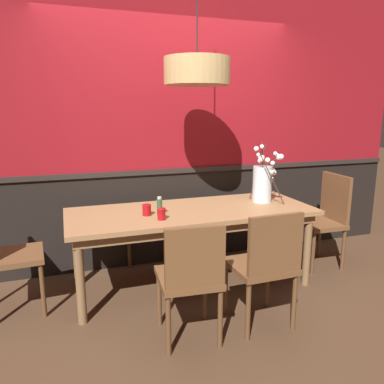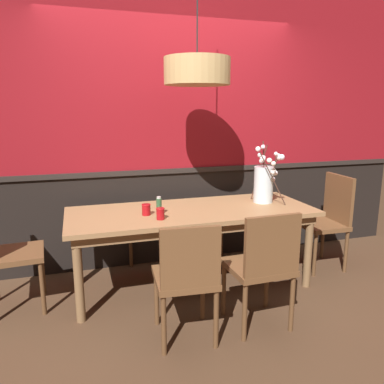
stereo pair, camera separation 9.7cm
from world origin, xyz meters
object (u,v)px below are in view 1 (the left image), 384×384
(chair_far_side_left, at_px, (140,209))
(condiment_bottle, at_px, (160,206))
(chair_head_east_end, at_px, (325,215))
(chair_near_side_left, at_px, (191,275))
(dining_table, at_px, (192,218))
(pendant_lamp, at_px, (197,71))
(chair_near_side_right, at_px, (265,262))
(candle_holder_nearer_center, at_px, (161,214))
(candle_holder_nearer_edge, at_px, (147,210))
(chair_far_side_right, at_px, (195,206))
(vase_with_blossoms, at_px, (263,183))
(chair_head_west_end, at_px, (3,251))

(chair_far_side_left, height_order, condiment_bottle, chair_far_side_left)
(chair_head_east_end, distance_m, chair_near_side_left, 1.96)
(dining_table, height_order, condiment_bottle, condiment_bottle)
(condiment_bottle, distance_m, pendant_lamp, 1.18)
(chair_near_side_right, xyz_separation_m, candle_holder_nearer_center, (-0.62, 0.61, 0.26))
(condiment_bottle, height_order, pendant_lamp, pendant_lamp)
(chair_near_side_right, bearing_deg, candle_holder_nearer_edge, 132.54)
(chair_near_side_right, distance_m, candle_holder_nearer_center, 0.91)
(chair_near_side_right, bearing_deg, condiment_bottle, 128.92)
(chair_far_side_right, xyz_separation_m, pendant_lamp, (-0.28, -0.82, 1.39))
(chair_near_side_right, bearing_deg, candle_holder_nearer_center, 135.54)
(chair_near_side_right, bearing_deg, chair_far_side_left, 109.53)
(vase_with_blossoms, bearing_deg, candle_holder_nearer_edge, -174.22)
(chair_near_side_right, xyz_separation_m, chair_near_side_left, (-0.58, 0.00, -0.02))
(candle_holder_nearer_center, bearing_deg, chair_head_west_end, 168.74)
(chair_near_side_left, relative_size, candle_holder_nearer_edge, 9.28)
(condiment_bottle, bearing_deg, chair_head_east_end, 3.23)
(dining_table, relative_size, candle_holder_nearer_center, 22.64)
(chair_near_side_left, distance_m, candle_holder_nearer_center, 0.67)
(chair_near_side_right, height_order, vase_with_blossoms, vase_with_blossoms)
(chair_near_side_right, height_order, candle_holder_nearer_center, chair_near_side_right)
(chair_far_side_left, xyz_separation_m, chair_far_side_right, (0.64, -0.02, -0.01))
(chair_head_east_end, bearing_deg, chair_far_side_right, 144.71)
(chair_far_side_left, relative_size, condiment_bottle, 6.08)
(chair_head_west_end, relative_size, vase_with_blossoms, 1.56)
(chair_far_side_left, bearing_deg, vase_with_blossoms, -36.59)
(chair_far_side_left, distance_m, chair_head_east_end, 1.96)
(chair_near_side_left, xyz_separation_m, candle_holder_nearer_center, (-0.04, 0.61, 0.28))
(dining_table, xyz_separation_m, candle_holder_nearer_edge, (-0.43, -0.06, 0.13))
(chair_far_side_right, height_order, pendant_lamp, pendant_lamp)
(chair_near_side_right, relative_size, pendant_lamp, 0.80)
(dining_table, xyz_separation_m, chair_head_west_end, (-1.56, 0.02, -0.13))
(vase_with_blossoms, relative_size, candle_holder_nearer_center, 6.10)
(dining_table, xyz_separation_m, chair_near_side_right, (0.28, -0.83, -0.14))
(dining_table, bearing_deg, candle_holder_nearer_center, -146.87)
(chair_head_west_end, height_order, pendant_lamp, pendant_lamp)
(chair_near_side_left, bearing_deg, chair_far_side_left, 90.55)
(dining_table, xyz_separation_m, chair_far_side_right, (0.32, 0.83, -0.12))
(chair_head_east_end, xyz_separation_m, candle_holder_nearer_center, (-1.81, -0.24, 0.24))
(chair_head_west_end, height_order, chair_far_side_left, chair_far_side_left)
(vase_with_blossoms, height_order, condiment_bottle, vase_with_blossoms)
(candle_holder_nearer_edge, xyz_separation_m, condiment_bottle, (0.11, -0.03, 0.03))
(dining_table, height_order, vase_with_blossoms, vase_with_blossoms)
(chair_head_east_end, height_order, candle_holder_nearer_center, chair_head_east_end)
(chair_far_side_left, bearing_deg, chair_head_east_end, -24.95)
(dining_table, distance_m, vase_with_blossoms, 0.79)
(condiment_bottle, bearing_deg, chair_far_side_right, 54.75)
(chair_far_side_left, bearing_deg, chair_near_side_right, -70.47)
(chair_head_east_end, distance_m, condiment_bottle, 1.81)
(pendant_lamp, bearing_deg, candle_holder_nearer_edge, -171.95)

